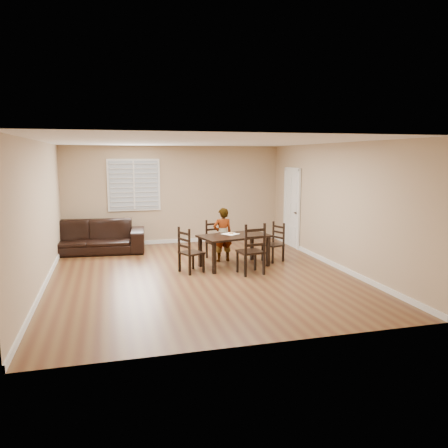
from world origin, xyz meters
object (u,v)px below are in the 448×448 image
(child, at_px, (223,235))
(sofa, at_px, (88,237))
(chair_left, at_px, (187,252))
(donut, at_px, (231,233))
(chair_near, at_px, (214,241))
(chair_far, at_px, (253,252))
(dining_table, at_px, (234,239))
(chair_right, at_px, (276,243))

(child, height_order, sofa, child)
(chair_left, xyz_separation_m, donut, (1.09, 0.46, 0.29))
(chair_near, height_order, chair_far, chair_far)
(dining_table, height_order, donut, donut)
(chair_left, height_order, donut, chair_left)
(chair_left, distance_m, sofa, 3.29)
(chair_left, xyz_separation_m, chair_right, (2.21, 0.57, -0.03))
(chair_left, bearing_deg, sofa, 13.93)
(chair_far, distance_m, sofa, 4.55)
(chair_near, xyz_separation_m, sofa, (-2.95, 1.35, -0.01))
(chair_far, xyz_separation_m, donut, (-0.20, 0.96, 0.24))
(chair_right, xyz_separation_m, sofa, (-4.28, 2.00, -0.00))
(chair_right, distance_m, donut, 1.17)
(chair_far, distance_m, chair_left, 1.38)
(dining_table, relative_size, child, 1.32)
(chair_left, distance_m, child, 1.29)
(dining_table, bearing_deg, chair_left, -178.82)
(chair_near, relative_size, donut, 9.45)
(chair_near, bearing_deg, donut, -90.73)
(chair_near, height_order, child, child)
(sofa, bearing_deg, chair_near, -19.35)
(donut, bearing_deg, dining_table, -83.00)
(chair_right, xyz_separation_m, child, (-1.23, 0.25, 0.22))
(chair_near, height_order, chair_left, chair_left)
(chair_near, xyz_separation_m, chair_left, (-0.88, -1.22, 0.02))
(donut, bearing_deg, sofa, 146.24)
(chair_far, height_order, child, child)
(dining_table, relative_size, chair_far, 1.53)
(chair_right, relative_size, donut, 9.24)
(chair_right, relative_size, child, 0.72)
(child, relative_size, donut, 12.81)
(chair_far, bearing_deg, child, -85.44)
(child, bearing_deg, sofa, -32.55)
(chair_near, height_order, chair_right, chair_near)
(chair_right, bearing_deg, chair_left, -97.24)
(chair_far, distance_m, child, 1.36)
(chair_left, height_order, sofa, chair_left)
(chair_right, bearing_deg, child, -123.09)
(dining_table, distance_m, donut, 0.20)
(chair_near, distance_m, chair_left, 1.50)
(chair_far, height_order, sofa, chair_far)
(chair_left, bearing_deg, chair_far, -136.48)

